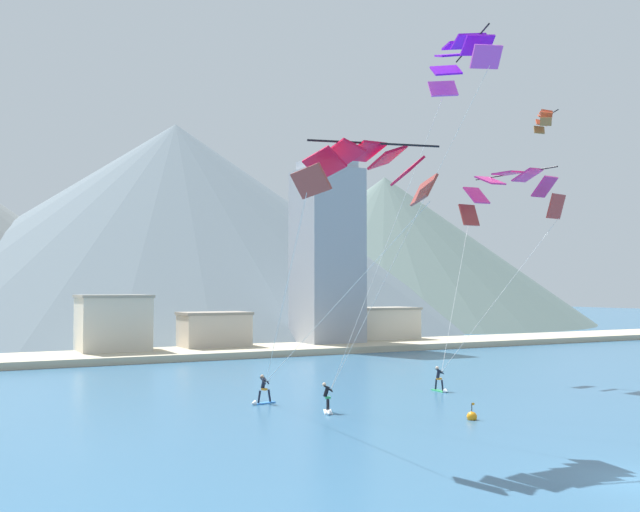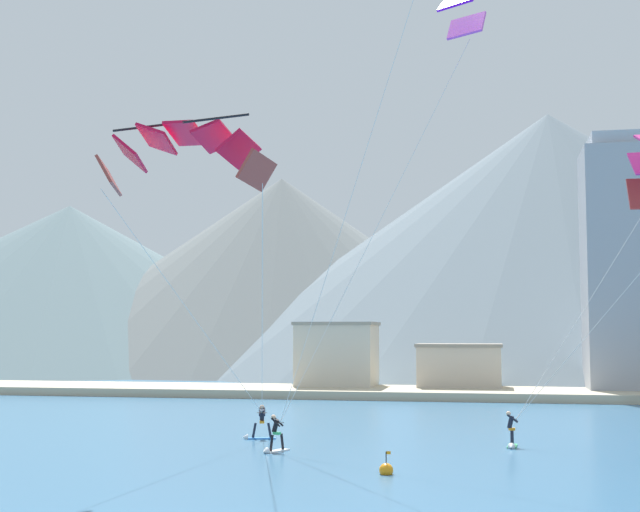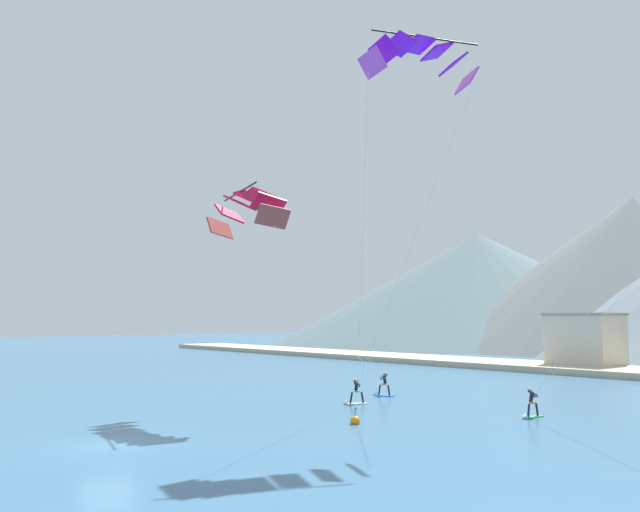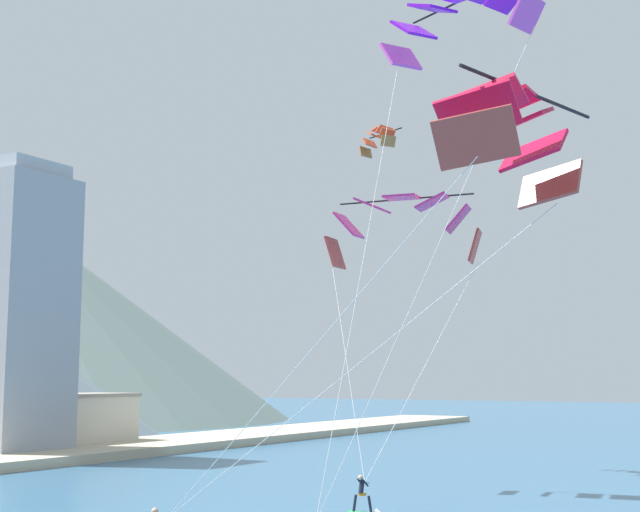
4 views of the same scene
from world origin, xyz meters
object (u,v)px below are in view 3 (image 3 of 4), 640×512
at_px(parafoil_kite_mid_center, 248,209).
at_px(kitesurfer_near_lead, 530,408).
at_px(race_marker_buoy, 355,421).
at_px(kitesurfer_near_trail, 354,396).
at_px(kitesurfer_mid_center, 382,388).
at_px(parafoil_kite_near_trail, 419,59).

bearing_deg(parafoil_kite_mid_center, kitesurfer_near_lead, 41.48).
xyz_separation_m(parafoil_kite_mid_center, race_marker_buoy, (7.78, 2.00, -12.57)).
bearing_deg(race_marker_buoy, kitesurfer_near_trail, 137.68).
bearing_deg(kitesurfer_near_lead, kitesurfer_mid_center, 176.09).
bearing_deg(race_marker_buoy, parafoil_kite_mid_center, -165.58).
bearing_deg(kitesurfer_near_trail, kitesurfer_mid_center, 113.15).
xyz_separation_m(kitesurfer_near_lead, race_marker_buoy, (-4.96, -9.27, -0.38)).
height_order(kitesurfer_mid_center, parafoil_kite_mid_center, parafoil_kite_mid_center).
relative_size(kitesurfer_near_trail, parafoil_kite_mid_center, 0.13).
height_order(parafoil_kite_mid_center, race_marker_buoy, parafoil_kite_mid_center).
distance_m(kitesurfer_near_trail, kitesurfer_mid_center, 5.18).
bearing_deg(kitesurfer_near_lead, parafoil_kite_near_trail, -115.29).
bearing_deg(kitesurfer_near_lead, kitesurfer_near_trail, -160.35).
height_order(kitesurfer_mid_center, parafoil_kite_near_trail, parafoil_kite_near_trail).
distance_m(parafoil_kite_near_trail, parafoil_kite_mid_center, 13.94).
distance_m(parafoil_kite_mid_center, race_marker_buoy, 14.92).
relative_size(kitesurfer_near_lead, kitesurfer_near_trail, 1.01).
xyz_separation_m(kitesurfer_near_lead, kitesurfer_mid_center, (-12.91, 0.88, 0.03)).
bearing_deg(kitesurfer_mid_center, parafoil_kite_mid_center, -89.21).
height_order(kitesurfer_near_trail, parafoil_kite_near_trail, parafoil_kite_near_trail).
bearing_deg(kitesurfer_mid_center, kitesurfer_near_lead, -3.91).
relative_size(kitesurfer_near_trail, parafoil_kite_near_trail, 0.09).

